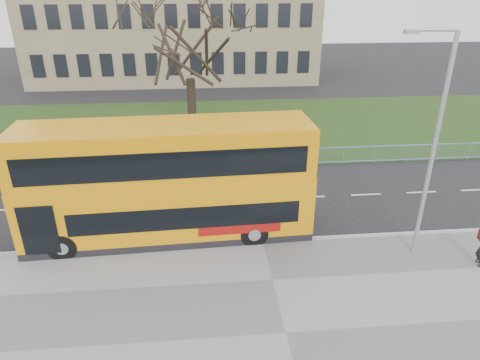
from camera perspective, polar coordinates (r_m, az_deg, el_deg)
ground at (r=19.66m, az=2.43°, el=-5.98°), size 120.00×120.00×0.00m
pavement at (r=14.35m, az=6.11°, el=-19.76°), size 80.00×10.50×0.12m
kerb at (r=18.33m, az=3.06°, el=-8.28°), size 80.00×0.20×0.14m
grass_verge at (r=32.67m, az=-0.81°, el=7.10°), size 80.00×15.40×0.08m
guard_railing at (r=25.29m, az=0.53°, el=2.81°), size 40.00×0.12×1.10m
bare_tree at (r=27.09m, az=-6.72°, el=15.09°), size 7.59×7.59×10.85m
civic_building at (r=51.84m, az=-8.70°, el=21.39°), size 30.00×15.00×14.00m
yellow_bus at (r=17.88m, az=-9.63°, el=-0.01°), size 11.96×3.28×4.97m
street_lamp at (r=16.97m, az=24.25°, el=4.65°), size 1.83×0.33×8.62m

